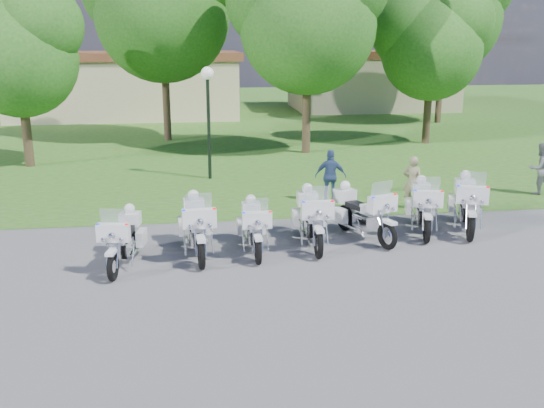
{
  "coord_description": "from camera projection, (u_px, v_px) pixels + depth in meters",
  "views": [
    {
      "loc": [
        -1.99,
        -13.07,
        4.87
      ],
      "look_at": [
        -0.07,
        1.2,
        0.95
      ],
      "focal_mm": 40.0,
      "sensor_mm": 36.0,
      "label": 1
    }
  ],
  "objects": [
    {
      "name": "motorcycle_1",
      "position": [
        197.0,
        225.0,
        14.08
      ],
      "size": [
        0.9,
        2.46,
        1.65
      ],
      "rotation": [
        0.0,
        0.0,
        3.21
      ],
      "color": "black",
      "rests_on": "ground"
    },
    {
      "name": "bystander_b",
      "position": [
        540.0,
        169.0,
        19.52
      ],
      "size": [
        0.9,
        0.74,
        1.68
      ],
      "primitive_type": "imported",
      "rotation": [
        0.0,
        0.0,
        -3.01
      ],
      "color": "slate",
      "rests_on": "ground"
    },
    {
      "name": "tree_3",
      "position": [
        431.0,
        41.0,
        28.15
      ],
      "size": [
        5.47,
        4.67,
        7.29
      ],
      "color": "#38281C",
      "rests_on": "ground"
    },
    {
      "name": "bystander_c",
      "position": [
        331.0,
        176.0,
        18.55
      ],
      "size": [
        1.02,
        0.63,
        1.63
      ],
      "primitive_type": "imported",
      "rotation": [
        0.0,
        0.0,
        2.88
      ],
      "color": "#334A7B",
      "rests_on": "ground"
    },
    {
      "name": "building_east",
      "position": [
        371.0,
        80.0,
        43.59
      ],
      "size": [
        11.44,
        7.28,
        4.1
      ],
      "color": "#BEB089",
      "rests_on": "ground"
    },
    {
      "name": "tree_1",
      "position": [
        161.0,
        1.0,
        28.54
      ],
      "size": [
        7.5,
        6.4,
        10.01
      ],
      "color": "#38281C",
      "rests_on": "ground"
    },
    {
      "name": "tree_0",
      "position": [
        17.0,
        47.0,
        22.91
      ],
      "size": [
        5.19,
        4.43,
        6.92
      ],
      "color": "#38281C",
      "rests_on": "ground"
    },
    {
      "name": "lamp_post",
      "position": [
        208.0,
        95.0,
        21.14
      ],
      "size": [
        0.44,
        0.44,
        3.96
      ],
      "color": "black",
      "rests_on": "ground"
    },
    {
      "name": "motorcycle_6",
      "position": [
        467.0,
        203.0,
        15.93
      ],
      "size": [
        1.37,
        2.48,
        1.73
      ],
      "rotation": [
        0.0,
        0.0,
        2.81
      ],
      "color": "black",
      "rests_on": "ground"
    },
    {
      "name": "motorcycle_2",
      "position": [
        254.0,
        226.0,
        14.3
      ],
      "size": [
        0.72,
        2.19,
        1.47
      ],
      "rotation": [
        0.0,
        0.0,
        3.14
      ],
      "color": "black",
      "rests_on": "ground"
    },
    {
      "name": "tree_4",
      "position": [
        444.0,
        7.0,
        35.01
      ],
      "size": [
        7.54,
        6.44,
        10.06
      ],
      "color": "#38281C",
      "rests_on": "ground"
    },
    {
      "name": "bystander_a",
      "position": [
        412.0,
        182.0,
        17.91
      ],
      "size": [
        0.68,
        0.6,
        1.56
      ],
      "primitive_type": "imported",
      "rotation": [
        0.0,
        0.0,
        2.64
      ],
      "color": "gray",
      "rests_on": "ground"
    },
    {
      "name": "motorcycle_0",
      "position": [
        123.0,
        238.0,
        13.39
      ],
      "size": [
        0.93,
        2.22,
        1.5
      ],
      "rotation": [
        0.0,
        0.0,
        2.99
      ],
      "color": "black",
      "rests_on": "ground"
    },
    {
      "name": "motorcycle_5",
      "position": [
        423.0,
        206.0,
        15.8
      ],
      "size": [
        1.18,
        2.36,
        1.62
      ],
      "rotation": [
        0.0,
        0.0,
        2.88
      ],
      "color": "black",
      "rests_on": "ground"
    },
    {
      "name": "tree_2",
      "position": [
        306.0,
        12.0,
        25.41
      ],
      "size": [
        6.79,
        5.79,
        9.05
      ],
      "color": "#38281C",
      "rests_on": "ground"
    },
    {
      "name": "ground",
      "position": [
        282.0,
        257.0,
        14.04
      ],
      "size": [
        100.0,
        100.0,
        0.0
      ],
      "primitive_type": "plane",
      "color": "#5C5C62",
      "rests_on": "ground"
    },
    {
      "name": "grass_lawn",
      "position": [
        221.0,
        116.0,
        39.85
      ],
      "size": [
        100.0,
        48.0,
        0.01
      ],
      "primitive_type": "cube",
      "color": "#305C1D",
      "rests_on": "ground"
    },
    {
      "name": "motorcycle_3",
      "position": [
        312.0,
        217.0,
        14.75
      ],
      "size": [
        0.85,
        2.46,
        1.65
      ],
      "rotation": [
        0.0,
        0.0,
        3.1
      ],
      "color": "black",
      "rests_on": "ground"
    },
    {
      "name": "building_west",
      "position": [
        128.0,
        84.0,
        39.5
      ],
      "size": [
        14.56,
        8.32,
        4.1
      ],
      "color": "#BEB089",
      "rests_on": "ground"
    },
    {
      "name": "motorcycle_4",
      "position": [
        362.0,
        212.0,
        15.22
      ],
      "size": [
        1.34,
        2.3,
        1.62
      ],
      "rotation": [
        0.0,
        0.0,
        3.51
      ],
      "color": "black",
      "rests_on": "ground"
    }
  ]
}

